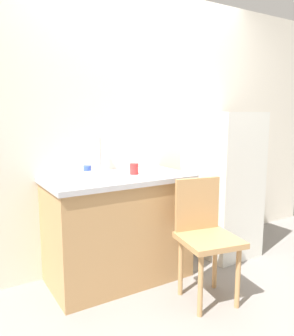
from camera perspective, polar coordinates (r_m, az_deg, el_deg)
The scene contains 10 objects.
ground_plane at distance 2.70m, azimuth 9.71°, elevation -21.27°, with size 8.00×8.00×0.00m, color gray.
back_wall at distance 3.15m, azimuth -1.80°, elevation 6.73°, with size 4.80×0.10×2.46m, color silver.
cabinet_base at distance 2.83m, azimuth -4.94°, elevation -10.47°, with size 1.12×0.60×0.83m, color tan.
countertop at distance 2.71m, azimuth -5.07°, elevation -1.76°, with size 1.16×0.64×0.04m, color #B7B7BC.
faucet at distance 2.89m, azimuth -8.09°, elevation 2.16°, with size 0.02×0.02×0.29m, color #B7B7BC.
refrigerator at distance 3.37m, azimuth 12.53°, elevation -2.57°, with size 0.52×0.64×1.38m, color silver.
chair at distance 2.54m, azimuth 9.82°, elevation -10.87°, with size 0.47×0.47×0.89m.
dish_tray at distance 2.60m, azimuth -8.09°, elevation -1.29°, with size 0.28×0.20×0.05m, color white.
cup_red at distance 2.76m, azimuth -2.20°, elevation -0.15°, with size 0.07×0.07×0.09m, color red.
cup_blue at distance 2.78m, azimuth -10.07°, elevation -0.39°, with size 0.06×0.06×0.08m, color blue.
Camera 1 is at (-1.56, -1.73, 1.37)m, focal length 35.90 mm.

